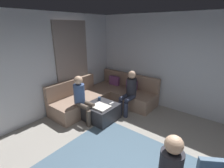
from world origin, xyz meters
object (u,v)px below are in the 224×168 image
Objects in this scene: sectional_couch at (106,96)px; coffee_mug at (99,99)px; ottoman at (101,112)px; person_on_couch_side at (82,97)px; person_on_couch_back at (130,91)px; game_remote at (112,103)px.

sectional_couch is 26.84× the size of coffee_mug.
ottoman is at bearing -39.29° from coffee_mug.
ottoman is 0.65m from person_on_couch_side.
game_remote is at bearing 72.64° from person_on_couch_back.
ottoman is at bearing -57.27° from sectional_couch.
person_on_couch_side is (0.15, -1.08, 0.38)m from sectional_couch.
person_on_couch_back is at bearing 3.78° from sectional_couch.
person_on_couch_side is at bearing -101.55° from coffee_mug.
ottoman is 8.00× the size of coffee_mug.
game_remote is (0.65, -0.52, 0.15)m from sectional_couch.
game_remote is (0.18, 0.22, 0.22)m from ottoman.
coffee_mug reaches higher than ottoman.
ottoman is at bearing 65.64° from person_on_couch_back.
sectional_couch is 1.15m from person_on_couch_side.
person_on_couch_back is at bearing 46.64° from coffee_mug.
person_on_couch_back is (0.58, 0.61, 0.19)m from coffee_mug.
ottoman is at bearing 136.35° from person_on_couch_side.
coffee_mug is 0.08× the size of person_on_couch_side.
ottoman is (0.47, -0.74, -0.07)m from sectional_couch.
person_on_couch_back is at bearing 65.64° from ottoman.
person_on_couch_back is at bearing 148.87° from person_on_couch_side.
person_on_couch_side is (-0.11, -0.52, 0.19)m from coffee_mug.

